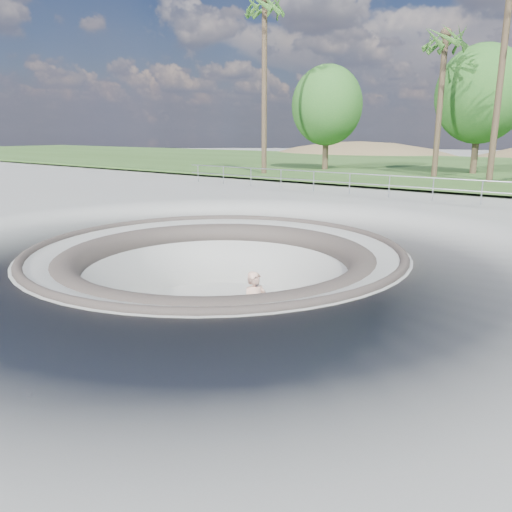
# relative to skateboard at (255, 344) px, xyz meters

# --- Properties ---
(ground) EXTENTS (180.00, 180.00, 0.00)m
(ground) POSITION_rel_skateboard_xyz_m (-2.23, 1.18, 1.83)
(ground) COLOR #969691
(ground) RESTS_ON ground
(skate_bowl) EXTENTS (14.00, 14.00, 4.10)m
(skate_bowl) POSITION_rel_skateboard_xyz_m (-2.23, 1.18, -0.00)
(skate_bowl) COLOR #969691
(skate_bowl) RESTS_ON ground
(grass_strip) EXTENTS (180.00, 36.00, 0.12)m
(grass_strip) POSITION_rel_skateboard_xyz_m (-2.23, 35.18, 2.05)
(grass_strip) COLOR #335321
(grass_strip) RESTS_ON ground
(safety_railing) EXTENTS (25.00, 0.06, 1.03)m
(safety_railing) POSITION_rel_skateboard_xyz_m (-2.23, 13.18, 2.52)
(safety_railing) COLOR #999BA2
(safety_railing) RESTS_ON ground
(skateboard) EXTENTS (0.91, 0.47, 0.09)m
(skateboard) POSITION_rel_skateboard_xyz_m (0.00, 0.00, 0.00)
(skateboard) COLOR olive
(skateboard) RESTS_ON ground
(skater) EXTENTS (0.62, 0.76, 1.79)m
(skater) POSITION_rel_skateboard_xyz_m (-0.00, -0.00, 0.91)
(skater) COLOR beige
(skater) RESTS_ON skateboard
(palm_a) EXTENTS (2.60, 2.60, 12.07)m
(palm_a) POSITION_rel_skateboard_xyz_m (-14.08, 19.70, 12.54)
(palm_a) COLOR brown
(palm_a) RESTS_ON ground
(palm_b) EXTENTS (2.60, 2.60, 9.56)m
(palm_b) POSITION_rel_skateboard_xyz_m (-3.73, 24.30, 10.23)
(palm_b) COLOR brown
(palm_b) RESTS_ON ground
(bushy_tree_left) EXTENTS (5.40, 4.91, 7.79)m
(bushy_tree_left) POSITION_rel_skateboard_xyz_m (-12.47, 25.46, 6.83)
(bushy_tree_left) COLOR brown
(bushy_tree_left) RESTS_ON ground
(bushy_tree_mid) EXTENTS (6.00, 5.45, 8.65)m
(bushy_tree_mid) POSITION_rel_skateboard_xyz_m (-2.34, 28.33, 7.37)
(bushy_tree_mid) COLOR brown
(bushy_tree_mid) RESTS_ON ground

